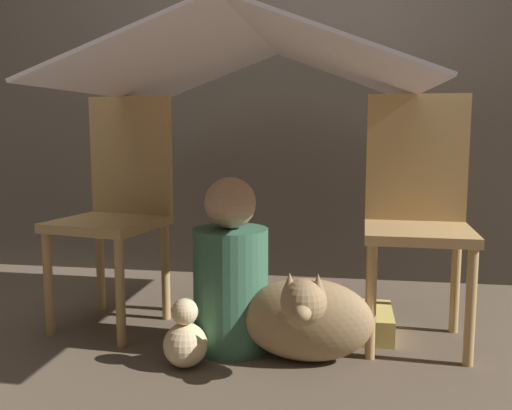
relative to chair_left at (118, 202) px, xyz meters
The scene contains 9 objects.
ground_plane 0.81m from the chair_left, 20.05° to the right, with size 8.80×8.80×0.00m, color brown.
wall_back 1.29m from the chair_left, 55.68° to the left, with size 7.00×0.05×2.50m.
chair_left is the anchor object (origin of this frame).
chair_right 1.20m from the chair_left, ahead, with size 0.40×0.40×0.95m.
sheet_canopy 0.81m from the chair_left, ahead, with size 1.22×1.29×0.24m.
person_front 0.61m from the chair_left, 23.08° to the right, with size 0.28×0.28×0.64m.
dog 0.94m from the chair_left, 21.08° to the right, with size 0.46×0.39×0.36m.
floor_cushion 1.05m from the chair_left, ahead, with size 0.37×0.30×0.10m.
plush_toy 0.71m from the chair_left, 45.70° to the right, with size 0.15×0.15×0.24m.
Camera 1 is at (0.35, -2.01, 0.82)m, focal length 40.00 mm.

